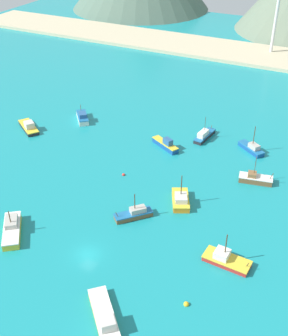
# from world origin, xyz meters

# --- Properties ---
(ground) EXTENTS (260.00, 280.00, 0.50)m
(ground) POSITION_xyz_m (0.00, 30.00, -0.25)
(ground) COLOR teal
(fishing_boat_0) EXTENTS (5.82, 7.50, 6.55)m
(fishing_boat_0) POSITION_xyz_m (8.57, 20.20, 0.91)
(fishing_boat_0) COLOR orange
(fishing_boat_0) RESTS_ON ground
(fishing_boat_1) EXTENTS (7.15, 5.99, 6.54)m
(fishing_boat_1) POSITION_xyz_m (15.70, 46.28, 0.81)
(fishing_boat_1) COLOR #14478C
(fishing_boat_1) RESTS_ON ground
(fishing_boat_2) EXTENTS (7.86, 9.02, 4.74)m
(fishing_boat_2) POSITION_xyz_m (-14.99, -1.35, 0.91)
(fishing_boat_2) COLOR gold
(fishing_boat_2) RESTS_ON ground
(fishing_boat_3) EXTENTS (7.26, 3.81, 6.21)m
(fishing_boat_3) POSITION_xyz_m (19.70, 34.09, 0.80)
(fishing_boat_3) COLOR brown
(fishing_boat_3) RESTS_ON ground
(fishing_boat_5) EXTENTS (6.63, 7.19, 3.02)m
(fishing_boat_5) POSITION_xyz_m (-28.51, 42.06, 0.94)
(fishing_boat_5) COLOR silver
(fishing_boat_5) RESTS_ON ground
(fishing_boat_6) EXTENTS (3.04, 8.31, 5.84)m
(fishing_boat_6) POSITION_xyz_m (3.65, 47.12, 0.86)
(fishing_boat_6) COLOR #232328
(fishing_boat_6) RESTS_ON ground
(fishing_boat_7) EXTENTS (6.50, 6.76, 5.31)m
(fishing_boat_7) POSITION_xyz_m (2.47, 12.40, 0.79)
(fishing_boat_7) COLOR brown
(fishing_boat_7) RESTS_ON ground
(fishing_boat_8) EXTENTS (7.98, 3.73, 5.91)m
(fishing_boat_8) POSITION_xyz_m (21.40, 8.65, 0.74)
(fishing_boat_8) COLOR red
(fishing_boat_8) RESTS_ON ground
(fishing_boat_9) EXTENTS (9.74, 9.98, 2.50)m
(fishing_boat_9) POSITION_xyz_m (9.80, -10.48, 0.80)
(fishing_boat_9) COLOR orange
(fishing_boat_9) RESTS_ON ground
(fishing_boat_10) EXTENTS (7.96, 5.43, 2.74)m
(fishing_boat_10) POSITION_xyz_m (-2.96, 38.75, 0.92)
(fishing_boat_10) COLOR #14478C
(fishing_boat_10) RESTS_ON ground
(fishing_boat_11) EXTENTS (8.94, 7.33, 2.48)m
(fishing_boat_11) POSITION_xyz_m (-37.93, 31.62, 0.81)
(fishing_boat_11) COLOR #232328
(fishing_boat_11) RESTS_ON ground
(buoy_1) EXTENTS (0.81, 0.81, 0.81)m
(buoy_1) POSITION_xyz_m (18.90, -2.37, 0.14)
(buoy_1) COLOR gold
(buoy_1) RESTS_ON ground
(buoy_2) EXTENTS (0.66, 0.66, 0.66)m
(buoy_2) POSITION_xyz_m (-6.20, 23.93, 0.12)
(buoy_2) COLOR red
(buoy_2) RESTS_ON ground
(beach_strip) EXTENTS (247.00, 24.20, 1.20)m
(beach_strip) POSITION_xyz_m (0.00, 113.81, 0.60)
(beach_strip) COLOR #C6B793
(beach_strip) RESTS_ON ground
(radio_tower) EXTENTS (3.58, 2.87, 35.81)m
(radio_tower) POSITION_xyz_m (3.59, 118.00, 18.26)
(radio_tower) COLOR silver
(radio_tower) RESTS_ON ground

